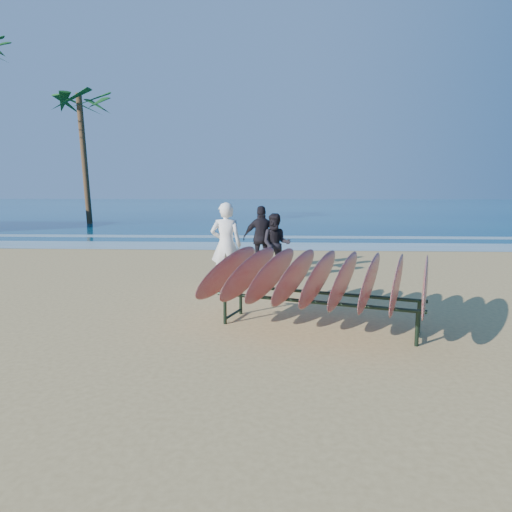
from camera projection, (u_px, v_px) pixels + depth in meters
The scene contains 9 objects.
ground at pixel (254, 317), 7.84m from camera, with size 120.00×120.00×0.00m, color tan.
ocean at pixel (276, 206), 62.19m from camera, with size 160.00×160.00×0.00m, color navy.
foam_near at pixel (268, 246), 17.72m from camera, with size 160.00×160.00×0.00m, color white.
foam_far at pixel (270, 237), 21.18m from camera, with size 160.00×160.00×0.00m, color white.
surfboard_rack at pixel (319, 277), 7.11m from camera, with size 3.77×3.32×1.27m.
person_white at pixel (226, 245), 10.19m from camera, with size 0.69×0.46×1.90m, color white.
person_dark_a at pixel (276, 244), 11.70m from camera, with size 0.77×0.60×1.58m, color black.
person_dark_b at pixel (262, 238), 12.42m from camera, with size 1.02×0.43×1.75m, color black.
palm_mid at pixel (81, 105), 28.08m from camera, with size 5.20×5.20×8.23m.
Camera 1 is at (0.43, -7.59, 2.17)m, focal length 32.00 mm.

